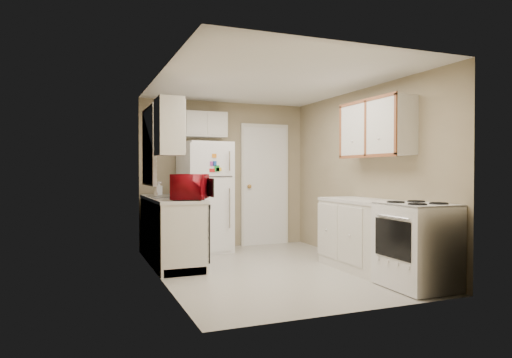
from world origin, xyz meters
name	(u,v)px	position (x,y,z in m)	size (l,w,h in m)	color
floor	(270,269)	(0.00, 0.00, 0.00)	(3.80, 3.80, 0.00)	beige
ceiling	(270,81)	(0.00, 0.00, 2.40)	(3.80, 3.80, 0.00)	white
wall_left	(160,176)	(-1.40, 0.00, 1.20)	(3.80, 3.80, 0.00)	tan
wall_right	(363,175)	(1.40, 0.00, 1.20)	(3.80, 3.80, 0.00)	tan
wall_back	(225,175)	(0.00, 1.90, 1.20)	(2.80, 2.80, 0.00)	tan
wall_front	(355,178)	(0.00, -1.90, 1.20)	(2.80, 2.80, 0.00)	tan
left_counter	(171,230)	(-1.10, 0.90, 0.45)	(0.60, 1.80, 0.90)	silver
dishwasher	(203,231)	(-0.81, 0.30, 0.49)	(0.03, 0.58, 0.72)	black
sink	(169,200)	(-1.10, 1.05, 0.86)	(0.54, 0.74, 0.16)	gray
microwave	(190,188)	(-0.97, 0.32, 1.05)	(0.32, 0.58, 0.39)	maroon
soap_bottle	(159,188)	(-1.15, 1.58, 1.00)	(0.09, 0.09, 0.20)	silver
window_blinds	(150,146)	(-1.36, 1.05, 1.60)	(0.10, 0.98, 1.08)	silver
upper_cabinet_left	(169,127)	(-1.25, 0.22, 1.80)	(0.30, 0.45, 0.70)	silver
refrigerator	(205,197)	(-0.44, 1.56, 0.85)	(0.70, 0.68, 1.71)	white
cabinet_over_fridge	(204,125)	(-0.40, 1.75, 2.00)	(0.70, 0.30, 0.40)	silver
interior_door	(265,185)	(0.70, 1.86, 1.02)	(0.86, 0.06, 2.08)	white
right_counter	(380,238)	(1.10, -0.80, 0.45)	(0.60, 2.00, 0.90)	silver
stove	(416,245)	(1.09, -1.44, 0.46)	(0.62, 0.76, 0.93)	white
upper_cabinet_right	(376,129)	(1.25, -0.50, 1.80)	(0.30, 1.20, 0.70)	silver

